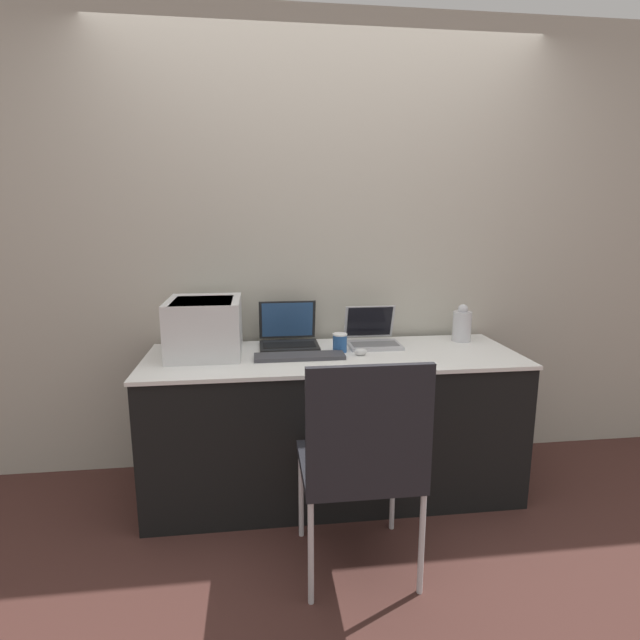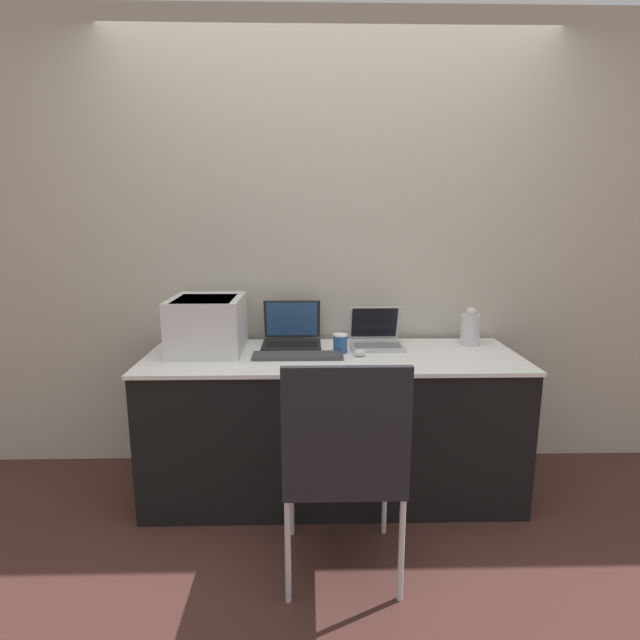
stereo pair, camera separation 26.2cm
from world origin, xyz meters
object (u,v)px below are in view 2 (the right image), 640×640
at_px(printer, 208,322).
at_px(external_keyboard, 298,356).
at_px(chair, 343,456).
at_px(laptop_right, 376,338).
at_px(mouse, 360,353).
at_px(laptop_left, 292,335).
at_px(metal_pitcher, 470,328).
at_px(coffee_cup, 340,343).

distance_m(printer, external_keyboard, 0.53).
height_order(external_keyboard, chair, chair).
distance_m(laptop_right, mouse, 0.24).
bearing_deg(external_keyboard, chair, -73.52).
xyz_separation_m(laptop_left, metal_pitcher, (1.01, -0.02, 0.04)).
height_order(coffee_cup, chair, chair).
xyz_separation_m(mouse, chair, (-0.13, -0.67, -0.24)).
distance_m(laptop_right, chair, 0.95).
bearing_deg(laptop_right, laptop_left, 174.85).
height_order(coffee_cup, metal_pitcher, metal_pitcher).
distance_m(coffee_cup, mouse, 0.13).
bearing_deg(laptop_right, mouse, -117.81).
xyz_separation_m(metal_pitcher, chair, (-0.78, -0.90, -0.32)).
height_order(external_keyboard, mouse, mouse).
height_order(laptop_left, metal_pitcher, laptop_left).
xyz_separation_m(printer, chair, (0.68, -0.79, -0.38)).
bearing_deg(printer, metal_pitcher, 4.16).
bearing_deg(chair, metal_pitcher, 49.13).
height_order(laptop_left, mouse, laptop_left).
bearing_deg(coffee_cup, laptop_right, 31.87).
bearing_deg(external_keyboard, coffee_cup, 23.10).
bearing_deg(laptop_left, laptop_right, -5.15).
bearing_deg(laptop_left, external_keyboard, -81.72).
bearing_deg(coffee_cup, chair, -92.50).
distance_m(printer, chair, 1.11).
xyz_separation_m(coffee_cup, metal_pitcher, (0.75, 0.15, 0.05)).
distance_m(external_keyboard, coffee_cup, 0.25).
relative_size(printer, mouse, 6.32).
bearing_deg(laptop_right, coffee_cup, -148.13).
bearing_deg(laptop_left, coffee_cup, -33.14).
height_order(laptop_right, external_keyboard, laptop_right).
height_order(laptop_right, metal_pitcher, metal_pitcher).
bearing_deg(coffee_cup, laptop_left, 146.86).
bearing_deg(external_keyboard, mouse, 2.34).
distance_m(printer, laptop_right, 0.93).
relative_size(laptop_right, mouse, 4.28).
bearing_deg(coffee_cup, external_keyboard, -156.90).
distance_m(laptop_left, mouse, 0.44).
relative_size(printer, chair, 0.44).
xyz_separation_m(external_keyboard, coffee_cup, (0.23, 0.10, 0.04)).
bearing_deg(mouse, laptop_left, 144.71).
bearing_deg(printer, chair, -49.51).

